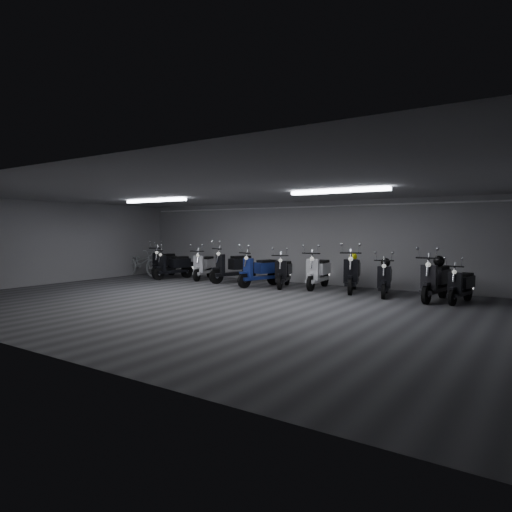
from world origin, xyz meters
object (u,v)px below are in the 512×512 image
Objects in this scene: scooter_1 at (173,261)px; helmet_2 at (386,262)px; bicycle at (141,260)px; helmet_0 at (439,261)px; scooter_8 at (385,273)px; scooter_10 at (461,280)px; scooter_6 at (318,266)px; scooter_3 at (233,261)px; scooter_2 at (204,262)px; scooter_4 at (259,265)px; scooter_5 at (284,267)px; helmet_1 at (353,257)px; scooter_9 at (435,274)px; scooter_7 at (352,267)px; scooter_0 at (164,259)px.

scooter_1 is 7.89m from helmet_2.
bicycle is 6.94× the size of helmet_0.
scooter_1 is 1.05× the size of scooter_8.
scooter_1 is at bearing -169.55° from scooter_10.
scooter_10 is (4.17, -0.47, -0.11)m from scooter_6.
helmet_0 is at bearing -86.08° from bicycle.
scooter_2 is at bearing -164.54° from scooter_3.
scooter_2 is 0.97× the size of scooter_4.
helmet_1 is at bearing -6.19° from scooter_5.
scooter_4 reaches higher than scooter_8.
scooter_4 is at bearing -168.70° from scooter_6.
scooter_9 is at bearing -20.98° from scooter_5.
scooter_4 is (2.80, -0.52, 0.02)m from scooter_2.
bicycle is at bearing 165.13° from scooter_7.
scooter_4 is 0.93× the size of scooter_7.
bicycle is at bearing 165.89° from scooter_8.
scooter_1 reaches higher than scooter_10.
helmet_2 is (3.98, 0.45, 0.23)m from scooter_4.
scooter_2 is at bearing -12.87° from scooter_0.
scooter_4 reaches higher than scooter_2.
scooter_5 is 1.11m from scooter_6.
scooter_4 reaches higher than helmet_2.
helmet_2 is (0.99, -0.02, 0.18)m from scooter_7.
scooter_9 is 0.62m from scooter_10.
scooter_1 is at bearing -39.23° from scooter_0.
scooter_7 reaches higher than helmet_2.
scooter_1 is 1.13× the size of scooter_10.
scooter_10 is (9.89, 0.05, -0.08)m from scooter_1.
scooter_8 is at bearing -86.71° from bicycle.
scooter_3 is at bearing -84.39° from bicycle.
bicycle is at bearing 161.65° from scooter_5.
scooter_10 is at bearing -9.85° from helmet_2.
bicycle is (-2.98, -0.34, -0.03)m from scooter_2.
scooter_9 is at bearing 18.45° from scooter_3.
scooter_7 is at bearing -16.61° from scooter_0.
scooter_3 is 6.75m from scooter_9.
scooter_3 reaches higher than scooter_8.
scooter_9 is at bearing -20.09° from scooter_8.
scooter_2 is at bearing -173.21° from scooter_4.
bicycle is at bearing 169.76° from scooter_2.
scooter_4 is at bearing -172.88° from scooter_9.
scooter_8 is at bearing -18.32° from scooter_0.
scooter_7 is at bearing -13.29° from scooter_5.
scooter_7 is at bearing 152.38° from scooter_8.
helmet_0 is (2.43, -0.12, 0.29)m from scooter_7.
scooter_1 reaches higher than helmet_0.
helmet_0 is at bearing 90.00° from scooter_9.
helmet_0 is (0.03, 0.26, 0.31)m from scooter_9.
scooter_3 is at bearing -175.26° from helmet_1.
helmet_1 is at bearing 25.71° from scooter_3.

